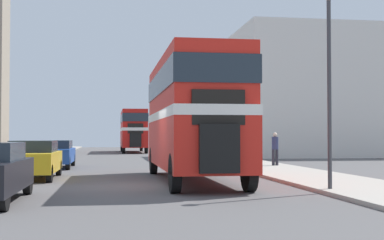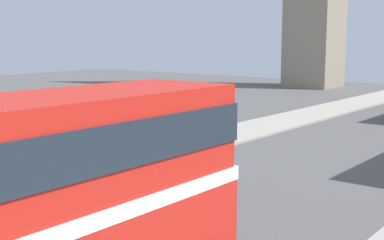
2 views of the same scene
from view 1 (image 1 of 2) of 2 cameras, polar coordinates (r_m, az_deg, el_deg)
name	(u,v)px [view 1 (image 1 of 2)]	position (r m, az deg, el deg)	size (l,w,h in m)	color
ground_plane	(139,186)	(17.69, -5.72, -7.05)	(120.00, 120.00, 0.00)	#565454
sidewalk_right	(334,182)	(19.25, 14.92, -6.39)	(3.50, 120.00, 0.12)	#A8A093
double_decker_bus	(192,110)	(19.52, 0.01, 1.11)	(2.51, 9.99, 4.37)	red
bus_distant	(133,128)	(53.80, -6.29, -0.81)	(2.38, 10.32, 4.12)	red
car_parked_mid	(33,159)	(21.40, -16.56, -4.01)	(1.78, 4.30, 1.47)	gold
car_parked_far	(55,153)	(28.45, -14.41, -3.47)	(1.79, 4.47, 1.42)	#1E479E
pedestrian_walking	(275,147)	(28.04, 8.86, -2.84)	(0.34, 0.34, 1.70)	#282833
street_lamp	(329,57)	(16.20, 14.41, 6.53)	(0.36, 0.36, 5.86)	#38383D
shop_building_block	(343,94)	(45.53, 15.78, 2.73)	(17.48, 8.74, 10.22)	silver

